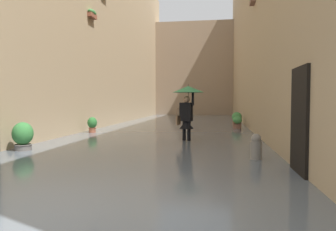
{
  "coord_description": "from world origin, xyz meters",
  "views": [
    {
      "loc": [
        -2.07,
        3.45,
        1.56
      ],
      "look_at": [
        -0.43,
        -7.3,
        1.04
      ],
      "focal_mm": 33.59,
      "sensor_mm": 36.0,
      "label": 1
    }
  ],
  "objects_px": {
    "potted_plant_far_right": "(23,138)",
    "mooring_bollard": "(256,150)",
    "potted_plant_mid_left": "(237,124)",
    "person_wading": "(187,102)",
    "potted_plant_mid_right": "(92,125)",
    "potted_plant_near_left": "(237,120)"
  },
  "relations": [
    {
      "from": "potted_plant_mid_left",
      "to": "potted_plant_mid_right",
      "type": "distance_m",
      "value": 6.98
    },
    {
      "from": "person_wading",
      "to": "potted_plant_mid_left",
      "type": "xyz_separation_m",
      "value": [
        -2.03,
        -5.05,
        -1.11
      ]
    },
    {
      "from": "potted_plant_mid_left",
      "to": "mooring_bollard",
      "type": "distance_m",
      "value": 8.24
    },
    {
      "from": "potted_plant_mid_right",
      "to": "mooring_bollard",
      "type": "bearing_deg",
      "value": 139.57
    },
    {
      "from": "person_wading",
      "to": "potted_plant_far_right",
      "type": "bearing_deg",
      "value": 32.97
    },
    {
      "from": "potted_plant_far_right",
      "to": "potted_plant_mid_right",
      "type": "bearing_deg",
      "value": -90.3
    },
    {
      "from": "potted_plant_far_right",
      "to": "potted_plant_near_left",
      "type": "xyz_separation_m",
      "value": [
        -6.42,
        -9.56,
        -0.02
      ]
    },
    {
      "from": "potted_plant_far_right",
      "to": "potted_plant_mid_left",
      "type": "bearing_deg",
      "value": -128.94
    },
    {
      "from": "potted_plant_near_left",
      "to": "mooring_bollard",
      "type": "relative_size",
      "value": 1.17
    },
    {
      "from": "person_wading",
      "to": "mooring_bollard",
      "type": "xyz_separation_m",
      "value": [
        -1.9,
        3.19,
        -1.13
      ]
    },
    {
      "from": "potted_plant_far_right",
      "to": "mooring_bollard",
      "type": "height_order",
      "value": "potted_plant_far_right"
    },
    {
      "from": "person_wading",
      "to": "potted_plant_mid_right",
      "type": "height_order",
      "value": "person_wading"
    },
    {
      "from": "potted_plant_near_left",
      "to": "mooring_bollard",
      "type": "distance_m",
      "value": 9.95
    },
    {
      "from": "potted_plant_mid_left",
      "to": "potted_plant_far_right",
      "type": "relative_size",
      "value": 0.81
    },
    {
      "from": "person_wading",
      "to": "potted_plant_near_left",
      "type": "distance_m",
      "value": 7.16
    },
    {
      "from": "potted_plant_far_right",
      "to": "mooring_bollard",
      "type": "relative_size",
      "value": 1.23
    },
    {
      "from": "potted_plant_near_left",
      "to": "potted_plant_far_right",
      "type": "bearing_deg",
      "value": 56.11
    },
    {
      "from": "potted_plant_mid_left",
      "to": "potted_plant_far_right",
      "type": "xyz_separation_m",
      "value": [
        6.34,
        7.84,
        0.11
      ]
    },
    {
      "from": "potted_plant_mid_left",
      "to": "potted_plant_mid_right",
      "type": "relative_size",
      "value": 0.92
    },
    {
      "from": "potted_plant_mid_right",
      "to": "potted_plant_near_left",
      "type": "relative_size",
      "value": 0.92
    },
    {
      "from": "potted_plant_mid_left",
      "to": "potted_plant_mid_right",
      "type": "xyz_separation_m",
      "value": [
        6.31,
        2.97,
        0.07
      ]
    },
    {
      "from": "person_wading",
      "to": "mooring_bollard",
      "type": "height_order",
      "value": "person_wading"
    }
  ]
}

